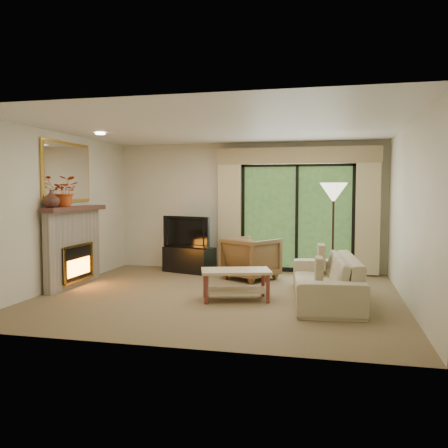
% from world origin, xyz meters
% --- Properties ---
extents(floor, '(5.50, 5.50, 0.00)m').
position_xyz_m(floor, '(0.00, 0.00, 0.00)').
color(floor, olive).
rests_on(floor, ground).
extents(ceiling, '(5.50, 5.50, 0.00)m').
position_xyz_m(ceiling, '(0.00, 0.00, 2.60)').
color(ceiling, silver).
rests_on(ceiling, ground).
extents(wall_back, '(5.00, 0.00, 5.00)m').
position_xyz_m(wall_back, '(0.00, 2.50, 1.30)').
color(wall_back, beige).
rests_on(wall_back, ground).
extents(wall_front, '(5.00, 0.00, 5.00)m').
position_xyz_m(wall_front, '(0.00, -2.50, 1.30)').
color(wall_front, beige).
rests_on(wall_front, ground).
extents(wall_left, '(0.00, 5.00, 5.00)m').
position_xyz_m(wall_left, '(-2.75, 0.00, 1.30)').
color(wall_left, beige).
rests_on(wall_left, ground).
extents(wall_right, '(0.00, 5.00, 5.00)m').
position_xyz_m(wall_right, '(2.75, 0.00, 1.30)').
color(wall_right, beige).
rests_on(wall_right, ground).
extents(fireplace, '(0.24, 1.70, 1.37)m').
position_xyz_m(fireplace, '(-2.63, 0.20, 0.69)').
color(fireplace, gray).
rests_on(fireplace, floor).
extents(mirror, '(0.07, 1.45, 1.02)m').
position_xyz_m(mirror, '(-2.71, 0.20, 1.95)').
color(mirror, gold).
rests_on(mirror, wall_left).
extents(sliding_door, '(2.26, 0.10, 2.16)m').
position_xyz_m(sliding_door, '(1.00, 2.45, 1.10)').
color(sliding_door, black).
rests_on(sliding_door, floor).
extents(curtain_left, '(0.45, 0.18, 2.35)m').
position_xyz_m(curtain_left, '(-0.35, 2.34, 1.20)').
color(curtain_left, '#C4B485').
rests_on(curtain_left, floor).
extents(curtain_right, '(0.45, 0.18, 2.35)m').
position_xyz_m(curtain_right, '(2.35, 2.34, 1.20)').
color(curtain_right, '#C4B485').
rests_on(curtain_right, floor).
extents(cornice, '(3.20, 0.24, 0.32)m').
position_xyz_m(cornice, '(1.00, 2.36, 2.32)').
color(cornice, '#9D875F').
rests_on(cornice, wall_back).
extents(media_console, '(1.10, 0.75, 0.51)m').
position_xyz_m(media_console, '(-1.10, 1.95, 0.25)').
color(media_console, black).
rests_on(media_console, floor).
extents(tv, '(1.07, 0.47, 0.62)m').
position_xyz_m(tv, '(-1.10, 1.95, 0.82)').
color(tv, black).
rests_on(tv, media_console).
extents(armchair, '(1.16, 1.17, 0.78)m').
position_xyz_m(armchair, '(0.24, 1.48, 0.39)').
color(armchair, brown).
rests_on(armchair, floor).
extents(sofa, '(1.12, 2.37, 0.67)m').
position_xyz_m(sofa, '(1.61, 0.02, 0.33)').
color(sofa, tan).
rests_on(sofa, floor).
extents(pillow_near, '(0.13, 0.37, 0.36)m').
position_xyz_m(pillow_near, '(1.53, -0.64, 0.56)').
color(pillow_near, brown).
rests_on(pillow_near, sofa).
extents(pillow_far, '(0.15, 0.41, 0.40)m').
position_xyz_m(pillow_far, '(1.53, 0.68, 0.57)').
color(pillow_far, brown).
rests_on(pillow_far, sofa).
extents(coffee_table, '(1.14, 0.83, 0.46)m').
position_xyz_m(coffee_table, '(0.30, -0.23, 0.23)').
color(coffee_table, tan).
rests_on(coffee_table, floor).
extents(floor_lamp, '(0.61, 0.61, 1.77)m').
position_xyz_m(floor_lamp, '(1.71, 1.32, 0.88)').
color(floor_lamp, '#FFF7D0').
rests_on(floor_lamp, floor).
extents(vase, '(0.33, 0.33, 0.28)m').
position_xyz_m(vase, '(-2.61, -0.46, 1.51)').
color(vase, '#492921').
rests_on(vase, fireplace).
extents(branches, '(0.54, 0.50, 0.50)m').
position_xyz_m(branches, '(-2.61, -0.04, 1.62)').
color(branches, '#BD4719').
rests_on(branches, fireplace).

